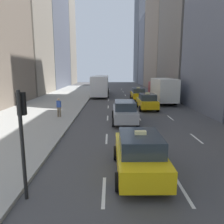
{
  "coord_description": "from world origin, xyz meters",
  "views": [
    {
      "loc": [
        0.02,
        1.02,
        4.17
      ],
      "look_at": [
        0.14,
        14.23,
        1.65
      ],
      "focal_mm": 35.0,
      "sensor_mm": 36.0,
      "label": 1
    }
  ],
  "objects_px": {
    "taxi_lead": "(138,94)",
    "pedestrian_far_walking": "(59,107)",
    "box_truck": "(162,90)",
    "taxi_second": "(147,101)",
    "sedan_black_near": "(125,111)",
    "traffic_light_pole": "(22,127)",
    "city_bus": "(100,85)",
    "taxi_third": "(139,153)"
  },
  "relations": [
    {
      "from": "taxi_lead",
      "to": "city_bus",
      "type": "relative_size",
      "value": 0.38
    },
    {
      "from": "taxi_third",
      "to": "taxi_lead",
      "type": "bearing_deg",
      "value": 82.95
    },
    {
      "from": "taxi_third",
      "to": "sedan_black_near",
      "type": "distance_m",
      "value": 9.06
    },
    {
      "from": "taxi_third",
      "to": "sedan_black_near",
      "type": "height_order",
      "value": "taxi_third"
    },
    {
      "from": "box_truck",
      "to": "taxi_second",
      "type": "bearing_deg",
      "value": -118.27
    },
    {
      "from": "taxi_lead",
      "to": "city_bus",
      "type": "xyz_separation_m",
      "value": [
        -5.61,
        6.03,
        0.91
      ]
    },
    {
      "from": "taxi_second",
      "to": "box_truck",
      "type": "distance_m",
      "value": 5.97
    },
    {
      "from": "taxi_third",
      "to": "taxi_second",
      "type": "bearing_deg",
      "value": 79.36
    },
    {
      "from": "taxi_lead",
      "to": "taxi_third",
      "type": "height_order",
      "value": "same"
    },
    {
      "from": "taxi_lead",
      "to": "sedan_black_near",
      "type": "bearing_deg",
      "value": -101.67
    },
    {
      "from": "taxi_second",
      "to": "traffic_light_pole",
      "type": "height_order",
      "value": "traffic_light_pole"
    },
    {
      "from": "city_bus",
      "to": "taxi_second",
      "type": "bearing_deg",
      "value": -67.8
    },
    {
      "from": "box_truck",
      "to": "pedestrian_far_walking",
      "type": "xyz_separation_m",
      "value": [
        -11.25,
        -9.63,
        -0.64
      ]
    },
    {
      "from": "taxi_second",
      "to": "pedestrian_far_walking",
      "type": "distance_m",
      "value": 9.54
    },
    {
      "from": "taxi_third",
      "to": "box_truck",
      "type": "height_order",
      "value": "box_truck"
    },
    {
      "from": "sedan_black_near",
      "to": "box_truck",
      "type": "relative_size",
      "value": 0.59
    },
    {
      "from": "taxi_third",
      "to": "pedestrian_far_walking",
      "type": "relative_size",
      "value": 2.67
    },
    {
      "from": "sedan_black_near",
      "to": "box_truck",
      "type": "height_order",
      "value": "box_truck"
    },
    {
      "from": "taxi_lead",
      "to": "pedestrian_far_walking",
      "type": "height_order",
      "value": "taxi_lead"
    },
    {
      "from": "sedan_black_near",
      "to": "box_truck",
      "type": "bearing_deg",
      "value": 63.12
    },
    {
      "from": "taxi_lead",
      "to": "taxi_third",
      "type": "relative_size",
      "value": 1.0
    },
    {
      "from": "taxi_lead",
      "to": "traffic_light_pole",
      "type": "bearing_deg",
      "value": -105.54
    },
    {
      "from": "box_truck",
      "to": "city_bus",
      "type": "bearing_deg",
      "value": 134.55
    },
    {
      "from": "taxi_third",
      "to": "traffic_light_pole",
      "type": "relative_size",
      "value": 1.22
    },
    {
      "from": "taxi_lead",
      "to": "box_truck",
      "type": "relative_size",
      "value": 0.52
    },
    {
      "from": "taxi_lead",
      "to": "sedan_black_near",
      "type": "xyz_separation_m",
      "value": [
        -2.8,
        -13.56,
        0.02
      ]
    },
    {
      "from": "city_bus",
      "to": "pedestrian_far_walking",
      "type": "xyz_separation_m",
      "value": [
        -2.84,
        -18.17,
        -0.72
      ]
    },
    {
      "from": "city_bus",
      "to": "traffic_light_pole",
      "type": "distance_m",
      "value": 30.34
    },
    {
      "from": "city_bus",
      "to": "pedestrian_far_walking",
      "type": "bearing_deg",
      "value": -98.88
    },
    {
      "from": "taxi_third",
      "to": "pedestrian_far_walking",
      "type": "height_order",
      "value": "taxi_third"
    },
    {
      "from": "pedestrian_far_walking",
      "to": "taxi_second",
      "type": "bearing_deg",
      "value": 27.61
    },
    {
      "from": "traffic_light_pole",
      "to": "city_bus",
      "type": "bearing_deg",
      "value": 87.85
    },
    {
      "from": "taxi_second",
      "to": "sedan_black_near",
      "type": "height_order",
      "value": "taxi_second"
    },
    {
      "from": "taxi_lead",
      "to": "sedan_black_near",
      "type": "relative_size",
      "value": 0.89
    },
    {
      "from": "taxi_second",
      "to": "taxi_third",
      "type": "bearing_deg",
      "value": -100.64
    },
    {
      "from": "sedan_black_near",
      "to": "traffic_light_pole",
      "type": "distance_m",
      "value": 11.52
    },
    {
      "from": "city_bus",
      "to": "box_truck",
      "type": "bearing_deg",
      "value": -45.45
    },
    {
      "from": "traffic_light_pole",
      "to": "pedestrian_far_walking",
      "type": "bearing_deg",
      "value": 97.98
    },
    {
      "from": "traffic_light_pole",
      "to": "taxi_second",
      "type": "bearing_deg",
      "value": 67.82
    },
    {
      "from": "taxi_lead",
      "to": "taxi_third",
      "type": "distance_m",
      "value": 22.8
    },
    {
      "from": "taxi_second",
      "to": "city_bus",
      "type": "xyz_separation_m",
      "value": [
        -5.61,
        13.75,
        0.91
      ]
    },
    {
      "from": "taxi_third",
      "to": "traffic_light_pole",
      "type": "bearing_deg",
      "value": -157.28
    }
  ]
}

